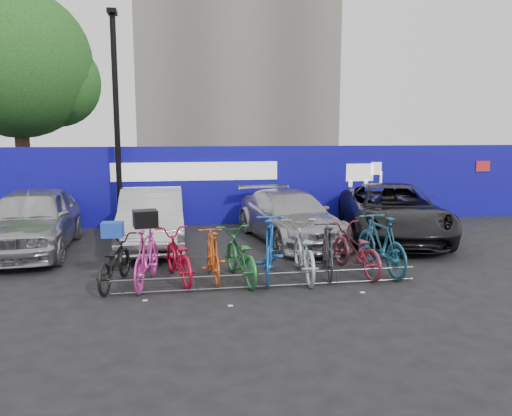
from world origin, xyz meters
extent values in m
plane|color=black|center=(0.00, 0.00, 0.00)|extent=(100.00, 100.00, 0.00)
cube|color=#120A92|center=(0.00, 6.00, 1.20)|extent=(22.00, 0.15, 2.40)
cube|color=white|center=(-1.00, 5.90, 1.65)|extent=(5.00, 0.02, 0.55)
cube|color=white|center=(4.20, 5.90, 1.55)|extent=(1.20, 0.02, 0.90)
cube|color=red|center=(8.50, 5.90, 1.70)|extent=(0.50, 0.02, 0.35)
cylinder|color=#382314|center=(-7.00, 10.00, 2.00)|extent=(0.50, 0.50, 4.00)
sphere|color=#1B4515|center=(-7.00, 10.00, 5.20)|extent=(5.20, 5.20, 5.20)
sphere|color=#1B4515|center=(-5.80, 10.30, 4.60)|extent=(3.20, 3.20, 3.20)
cylinder|color=black|center=(-3.20, 5.40, 3.00)|extent=(0.16, 0.16, 6.00)
cube|color=black|center=(-3.20, 5.40, 6.05)|extent=(0.25, 0.50, 0.12)
cylinder|color=#595B60|center=(0.00, -0.60, 0.28)|extent=(5.60, 0.03, 0.03)
cylinder|color=#595B60|center=(0.00, -0.60, 0.05)|extent=(5.60, 0.03, 0.03)
cylinder|color=#595B60|center=(-2.60, -0.60, 0.14)|extent=(0.03, 0.03, 0.28)
cylinder|color=#595B60|center=(-1.30, -0.60, 0.14)|extent=(0.03, 0.03, 0.28)
cylinder|color=#595B60|center=(0.00, -0.60, 0.14)|extent=(0.03, 0.03, 0.28)
cylinder|color=#595B60|center=(1.30, -0.60, 0.14)|extent=(0.03, 0.03, 0.28)
cylinder|color=#595B60|center=(2.60, -0.60, 0.14)|extent=(0.03, 0.03, 0.28)
imported|color=#A4A4A9|center=(-5.00, 3.10, 0.77)|extent=(2.00, 4.60, 1.55)
imported|color=#B0AFB4|center=(-2.23, 3.29, 0.71)|extent=(1.55, 4.32, 1.42)
imported|color=#A3A2A7|center=(1.30, 3.30, 0.65)|extent=(2.50, 4.72, 1.30)
imported|color=black|center=(4.07, 3.16, 0.72)|extent=(3.50, 5.59, 1.44)
imported|color=black|center=(-2.79, 0.03, 0.47)|extent=(0.95, 1.86, 0.93)
imported|color=#CE379B|center=(-2.20, -0.02, 0.55)|extent=(0.84, 1.90, 1.10)
imported|color=red|center=(-1.63, 0.16, 0.49)|extent=(1.04, 1.95, 0.97)
imported|color=#CF541C|center=(-0.96, 0.10, 0.50)|extent=(0.56, 1.68, 1.00)
imported|color=#227531|center=(-0.45, -0.01, 0.49)|extent=(0.95, 1.96, 0.99)
imported|color=#1753AB|center=(0.14, 0.06, 0.61)|extent=(1.03, 2.11, 1.22)
imported|color=#AAAEB1|center=(0.80, 0.01, 0.54)|extent=(0.88, 2.10, 1.08)
imported|color=#2A2A2D|center=(1.31, 0.06, 0.52)|extent=(0.83, 1.80, 1.04)
imported|color=maroon|center=(1.90, 0.10, 0.50)|extent=(0.94, 1.96, 0.99)
imported|color=navy|center=(2.43, 0.06, 0.60)|extent=(0.75, 2.03, 1.19)
cube|color=#1C42B5|center=(-2.79, 0.03, 1.07)|extent=(0.39, 0.30, 0.27)
cube|color=black|center=(-2.20, -0.02, 1.26)|extent=(0.49, 0.45, 0.31)
camera|label=1|loc=(-1.68, -9.21, 2.84)|focal=35.00mm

